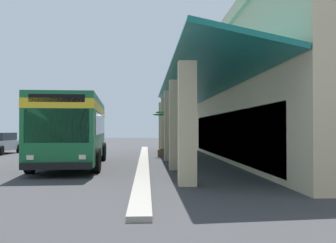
# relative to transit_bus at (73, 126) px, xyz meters

# --- Properties ---
(ground) EXTENTS (120.00, 120.00, 0.00)m
(ground) POSITION_rel_transit_bus_xyz_m (-3.36, 8.23, -1.85)
(ground) COLOR #38383A
(curb_strip) EXTENTS (31.44, 0.50, 0.12)m
(curb_strip) POSITION_rel_transit_bus_xyz_m (-2.85, 3.33, -1.79)
(curb_strip) COLOR #9E998E
(curb_strip) RESTS_ON ground
(plaza_building) EXTENTS (26.50, 14.13, 7.53)m
(plaza_building) POSITION_rel_transit_bus_xyz_m (-2.85, 12.96, 1.92)
(plaza_building) COLOR #C6B793
(plaza_building) RESTS_ON ground
(transit_bus) EXTENTS (11.34, 3.26, 3.34)m
(transit_bus) POSITION_rel_transit_bus_xyz_m (0.00, 0.00, 0.00)
(transit_bus) COLOR #196638
(transit_bus) RESTS_ON ground
(potted_palm) EXTENTS (1.80, 1.65, 2.88)m
(potted_palm) POSITION_rel_transit_bus_xyz_m (-6.36, 4.67, -1.19)
(potted_palm) COLOR brown
(potted_palm) RESTS_ON ground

